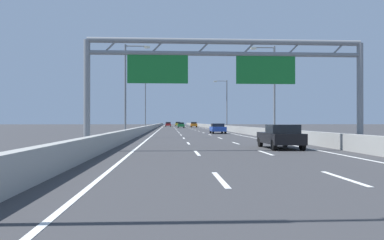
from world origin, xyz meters
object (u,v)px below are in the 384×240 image
at_px(sign_gantry, 223,66).
at_px(streetlamp_right_far, 226,102).
at_px(green_car, 181,125).
at_px(streetlamp_left_mid, 128,85).
at_px(blue_car, 218,128).
at_px(streetlamp_right_mid, 272,86).
at_px(red_car, 168,124).
at_px(yellow_car, 178,124).
at_px(orange_car, 194,125).
at_px(black_car, 281,136).
at_px(streetlamp_left_far, 147,102).

distance_m(sign_gantry, streetlamp_right_far, 51.14).
bearing_deg(green_car, streetlamp_left_mid, -96.89).
height_order(streetlamp_left_mid, blue_car, streetlamp_left_mid).
distance_m(streetlamp_left_mid, green_car, 60.96).
distance_m(streetlamp_right_mid, red_car, 85.40).
height_order(streetlamp_right_far, yellow_car, streetlamp_right_far).
bearing_deg(green_car, streetlamp_right_mid, -82.78).
xyz_separation_m(green_car, orange_car, (4.00, 9.86, 0.04)).
xyz_separation_m(green_car, red_car, (-3.37, 24.22, 0.02)).
bearing_deg(blue_car, streetlamp_left_mid, -129.77).
bearing_deg(yellow_car, black_car, -88.12).
bearing_deg(streetlamp_left_mid, streetlamp_right_far, 65.59).
bearing_deg(blue_car, green_car, 94.36).
xyz_separation_m(sign_gantry, streetlamp_right_far, (7.66, 50.56, 0.59)).
distance_m(sign_gantry, streetlamp_right_mid, 19.25).
xyz_separation_m(streetlamp_right_mid, yellow_car, (-7.63, 96.05, -4.62)).
height_order(streetlamp_left_mid, green_car, streetlamp_left_mid).
xyz_separation_m(streetlamp_right_far, red_car, (-11.01, 51.65, -4.64)).
relative_size(streetlamp_left_far, streetlamp_right_far, 1.00).
bearing_deg(sign_gantry, streetlamp_left_mid, 112.40).
bearing_deg(red_car, green_car, -82.07).
relative_size(streetlamp_right_mid, streetlamp_left_far, 1.00).
bearing_deg(green_car, sign_gantry, -90.01).
bearing_deg(streetlamp_right_far, streetlamp_left_mid, -114.41).
xyz_separation_m(sign_gantry, red_car, (-3.36, 102.21, -4.05)).
relative_size(sign_gantry, streetlamp_left_far, 1.68).
height_order(streetlamp_left_mid, streetlamp_right_far, same).
relative_size(streetlamp_right_mid, green_car, 2.20).
relative_size(streetlamp_left_far, green_car, 2.20).
bearing_deg(streetlamp_right_far, orange_car, 95.58).
relative_size(streetlamp_right_mid, yellow_car, 2.24).
distance_m(sign_gantry, green_car, 78.10).
xyz_separation_m(sign_gantry, green_car, (0.01, 77.99, -4.07)).
distance_m(blue_car, black_car, 29.41).
xyz_separation_m(streetlamp_left_mid, streetlamp_left_far, (0.00, 32.91, 0.00)).
distance_m(streetlamp_left_mid, black_car, 20.21).
xyz_separation_m(streetlamp_left_far, blue_car, (10.90, -19.81, -4.68)).
bearing_deg(streetlamp_left_mid, yellow_car, 85.65).
relative_size(streetlamp_left_mid, red_car, 2.23).
bearing_deg(yellow_car, streetlamp_left_far, -96.60).
relative_size(green_car, black_car, 0.99).
relative_size(sign_gantry, streetlamp_left_mid, 1.68).
xyz_separation_m(blue_car, green_car, (-3.61, 47.25, 0.02)).
height_order(streetlamp_left_mid, black_car, streetlamp_left_mid).
height_order(streetlamp_left_far, orange_car, streetlamp_left_far).
distance_m(streetlamp_left_mid, streetlamp_right_far, 36.13).
bearing_deg(black_car, streetlamp_right_far, 85.41).
relative_size(black_car, orange_car, 1.05).
bearing_deg(streetlamp_left_far, black_car, -77.42).
xyz_separation_m(streetlamp_left_far, streetlamp_right_far, (14.93, 0.00, 0.00)).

